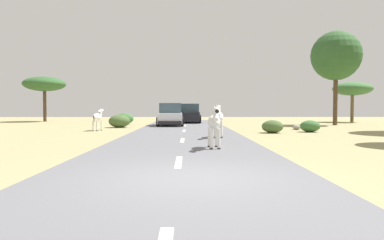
# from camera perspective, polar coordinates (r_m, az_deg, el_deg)

# --- Properties ---
(ground_plane) EXTENTS (90.00, 90.00, 0.00)m
(ground_plane) POSITION_cam_1_polar(r_m,az_deg,el_deg) (7.28, 0.06, -9.69)
(ground_plane) COLOR #998E60
(road) EXTENTS (6.00, 64.00, 0.05)m
(road) POSITION_cam_1_polar(r_m,az_deg,el_deg) (7.27, -2.61, -9.49)
(road) COLOR slate
(road) RESTS_ON ground_plane
(lane_markings) EXTENTS (0.16, 56.00, 0.01)m
(lane_markings) POSITION_cam_1_polar(r_m,az_deg,el_deg) (6.29, -2.93, -11.07)
(lane_markings) COLOR silver
(lane_markings) RESTS_ON road
(zebra_0) EXTENTS (0.57, 1.67, 1.58)m
(zebra_0) POSITION_cam_1_polar(r_m,az_deg,el_deg) (16.54, 4.34, 0.39)
(zebra_0) COLOR silver
(zebra_0) RESTS_ON road
(zebra_1) EXTENTS (0.56, 1.50, 1.43)m
(zebra_1) POSITION_cam_1_polar(r_m,az_deg,el_deg) (22.80, -15.06, 0.44)
(zebra_1) COLOR silver
(zebra_1) RESTS_ON ground_plane
(zebra_2) EXTENTS (0.45, 1.60, 1.50)m
(zebra_2) POSITION_cam_1_polar(r_m,az_deg,el_deg) (12.21, 3.64, -0.43)
(zebra_2) COLOR silver
(zebra_2) RESTS_ON road
(car_0) EXTENTS (2.16, 4.41, 1.74)m
(car_0) POSITION_cam_1_polar(r_m,az_deg,el_deg) (32.24, -0.30, 0.98)
(car_0) COLOR black
(car_0) RESTS_ON road
(car_1) EXTENTS (2.14, 4.40, 1.74)m
(car_1) POSITION_cam_1_polar(r_m,az_deg,el_deg) (27.38, -3.56, 0.78)
(car_1) COLOR silver
(car_1) RESTS_ON road
(tree_1) EXTENTS (4.02, 4.02, 7.70)m
(tree_1) POSITION_cam_1_polar(r_m,az_deg,el_deg) (31.48, 22.35, 9.59)
(tree_1) COLOR #4C3823
(tree_1) RESTS_ON ground_plane
(tree_4) EXTENTS (3.74, 3.74, 3.93)m
(tree_4) POSITION_cam_1_polar(r_m,az_deg,el_deg) (37.95, 24.61, 4.59)
(tree_4) COLOR brown
(tree_4) RESTS_ON ground_plane
(tree_7) EXTENTS (4.22, 4.22, 4.58)m
(tree_7) POSITION_cam_1_polar(r_m,az_deg,el_deg) (39.01, -22.84, 5.38)
(tree_7) COLOR #4C3823
(tree_7) RESTS_ON ground_plane
(bush_0) EXTENTS (1.17, 1.05, 0.70)m
(bush_0) POSITION_cam_1_polar(r_m,az_deg,el_deg) (22.02, 18.62, -0.95)
(bush_0) COLOR #386633
(bush_0) RESTS_ON ground_plane
(bush_1) EXTENTS (1.54, 1.39, 0.93)m
(bush_1) POSITION_cam_1_polar(r_m,az_deg,el_deg) (25.98, -11.71, -0.19)
(bush_1) COLOR #425B2D
(bush_1) RESTS_ON ground_plane
(bush_2) EXTENTS (1.23, 1.11, 0.74)m
(bush_2) POSITION_cam_1_polar(r_m,az_deg,el_deg) (20.65, 12.94, -1.04)
(bush_2) COLOR #425B2D
(bush_2) RESTS_ON ground_plane
(bush_3) EXTENTS (1.59, 1.43, 0.95)m
(bush_3) POSITION_cam_1_polar(r_m,az_deg,el_deg) (31.06, -10.93, 0.21)
(bush_3) COLOR #386633
(bush_3) RESTS_ON ground_plane
(rock_0) EXTENTS (0.53, 0.55, 0.33)m
(rock_0) POSITION_cam_1_polar(r_m,az_deg,el_deg) (24.03, 16.62, -1.13)
(rock_0) COLOR gray
(rock_0) RESTS_ON ground_plane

